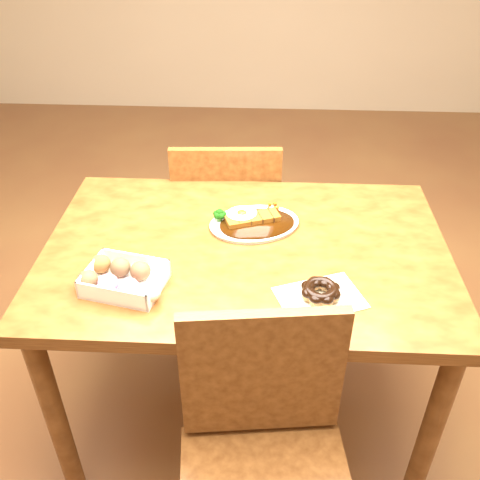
{
  "coord_description": "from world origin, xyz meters",
  "views": [
    {
      "loc": [
        0.05,
        -1.28,
        1.69
      ],
      "look_at": [
        -0.02,
        -0.05,
        0.81
      ],
      "focal_mm": 40.0,
      "sensor_mm": 36.0,
      "label": 1
    }
  ],
  "objects_px": {
    "katsu_curry_plate": "(253,222)",
    "pon_de_ring": "(321,292)",
    "chair_near": "(265,466)",
    "table": "(246,273)",
    "chair_far": "(227,223)",
    "donut_box": "(123,278)"
  },
  "relations": [
    {
      "from": "table",
      "to": "chair_near",
      "type": "height_order",
      "value": "chair_near"
    },
    {
      "from": "chair_far",
      "to": "pon_de_ring",
      "type": "relative_size",
      "value": 3.39
    },
    {
      "from": "chair_far",
      "to": "pon_de_ring",
      "type": "xyz_separation_m",
      "value": [
        0.3,
        -0.75,
        0.29
      ]
    },
    {
      "from": "pon_de_ring",
      "to": "chair_far",
      "type": "bearing_deg",
      "value": 111.75
    },
    {
      "from": "chair_far",
      "to": "katsu_curry_plate",
      "type": "distance_m",
      "value": 0.52
    },
    {
      "from": "chair_near",
      "to": "katsu_curry_plate",
      "type": "height_order",
      "value": "chair_near"
    },
    {
      "from": "chair_far",
      "to": "donut_box",
      "type": "relative_size",
      "value": 3.65
    },
    {
      "from": "table",
      "to": "pon_de_ring",
      "type": "xyz_separation_m",
      "value": [
        0.2,
        -0.22,
        0.12
      ]
    },
    {
      "from": "table",
      "to": "katsu_curry_plate",
      "type": "bearing_deg",
      "value": 82.11
    },
    {
      "from": "chair_far",
      "to": "katsu_curry_plate",
      "type": "xyz_separation_m",
      "value": [
        0.11,
        -0.42,
        0.29
      ]
    },
    {
      "from": "chair_near",
      "to": "pon_de_ring",
      "type": "bearing_deg",
      "value": 60.85
    },
    {
      "from": "chair_near",
      "to": "katsu_curry_plate",
      "type": "relative_size",
      "value": 2.72
    },
    {
      "from": "table",
      "to": "katsu_curry_plate",
      "type": "xyz_separation_m",
      "value": [
        0.02,
        0.12,
        0.11
      ]
    },
    {
      "from": "chair_near",
      "to": "donut_box",
      "type": "bearing_deg",
      "value": 132.87
    },
    {
      "from": "chair_near",
      "to": "donut_box",
      "type": "relative_size",
      "value": 3.65
    },
    {
      "from": "donut_box",
      "to": "chair_far",
      "type": "bearing_deg",
      "value": 72.98
    },
    {
      "from": "table",
      "to": "chair_near",
      "type": "xyz_separation_m",
      "value": [
        0.07,
        -0.54,
        -0.17
      ]
    },
    {
      "from": "donut_box",
      "to": "pon_de_ring",
      "type": "xyz_separation_m",
      "value": [
        0.53,
        -0.02,
        -0.01
      ]
    },
    {
      "from": "katsu_curry_plate",
      "to": "pon_de_ring",
      "type": "height_order",
      "value": "katsu_curry_plate"
    },
    {
      "from": "chair_near",
      "to": "pon_de_ring",
      "type": "distance_m",
      "value": 0.45
    },
    {
      "from": "chair_far",
      "to": "katsu_curry_plate",
      "type": "relative_size",
      "value": 2.72
    },
    {
      "from": "pon_de_ring",
      "to": "table",
      "type": "bearing_deg",
      "value": 132.97
    }
  ]
}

